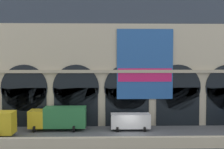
{
  "coord_description": "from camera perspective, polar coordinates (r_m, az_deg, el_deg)",
  "views": [
    {
      "loc": [
        -3.26,
        -34.6,
        9.35
      ],
      "look_at": [
        -2.15,
        5.0,
        7.33
      ],
      "focal_mm": 45.14,
      "sensor_mm": 36.0,
      "label": 1
    }
  ],
  "objects": [
    {
      "name": "van_center",
      "position": [
        38.16,
        3.73,
        -9.35
      ],
      "size": [
        5.2,
        2.48,
        2.2
      ],
      "color": "white",
      "rests_on": "ground"
    },
    {
      "name": "ground_plane",
      "position": [
        35.99,
        3.73,
        -12.15
      ],
      "size": [
        200.0,
        200.0,
        0.0
      ],
      "primitive_type": "plane",
      "color": "#54565B"
    },
    {
      "name": "quay_parapet_wall",
      "position": [
        30.86,
        4.66,
        -13.58
      ],
      "size": [
        90.0,
        0.7,
        1.19
      ],
      "primitive_type": "cube",
      "color": "beige",
      "rests_on": "ground"
    },
    {
      "name": "station_building",
      "position": [
        42.32,
        2.85,
        2.3
      ],
      "size": [
        44.82,
        5.61,
        18.33
      ],
      "color": "beige",
      "rests_on": "ground"
    },
    {
      "name": "box_truck_midwest",
      "position": [
        38.63,
        -10.77,
        -8.56
      ],
      "size": [
        7.5,
        2.91,
        3.12
      ],
      "color": "gold",
      "rests_on": "ground"
    }
  ]
}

